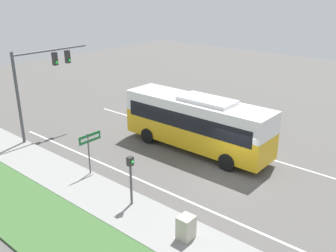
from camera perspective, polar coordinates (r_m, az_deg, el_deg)
The scene contains 9 objects.
ground_plane at distance 21.78m, azimuth 9.22°, elevation -7.53°, with size 80.00×80.00×0.00m, color #565451.
sidewalk at distance 17.46m, azimuth -1.86°, elevation -14.83°, with size 2.80×80.00×0.12m.
lane_divider_near at distance 19.16m, azimuth 3.46°, elevation -11.50°, with size 0.14×30.00×0.01m.
lane_divider_far at distance 24.64m, azimuth 13.62°, elevation -4.38°, with size 0.14×30.00×0.01m.
bus at distance 24.11m, azimuth 4.35°, elevation 0.81°, with size 2.73×10.19×3.67m.
signal_gantry at distance 27.03m, azimuth -18.96°, elevation 7.32°, with size 5.85×0.41×6.27m.
pedestrian_signal at distance 18.04m, azimuth -5.71°, elevation -7.07°, with size 0.28×0.34×2.65m.
street_sign at distance 21.34m, azimuth -11.88°, elevation -2.83°, with size 1.49×0.08×2.54m.
utility_cabinet at distance 16.32m, azimuth 2.76°, elevation -15.18°, with size 0.68×0.61×1.04m.
Camera 1 is at (-16.68, -9.60, 10.19)m, focal length 40.00 mm.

